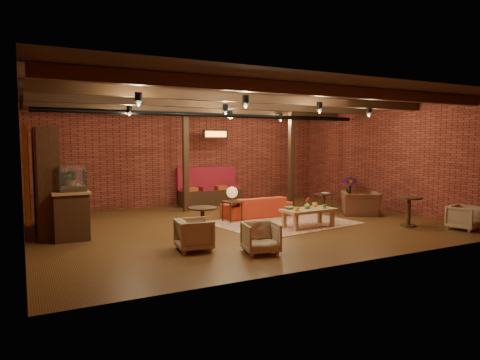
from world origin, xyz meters
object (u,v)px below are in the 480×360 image
coffee_table (308,211)px  armchair_a (194,233)px  armchair_right (361,200)px  round_table_right (409,207)px  sofa (257,207)px  armchair_b (261,236)px  side_table_lamp (232,195)px  plant_tall (350,162)px  armchair_far (464,216)px  round_table_left (203,217)px  side_table_book (323,195)px

coffee_table → armchair_a: size_ratio=2.03×
armchair_a → armchair_right: size_ratio=0.66×
armchair_right → round_table_right: (-0.11, -1.80, 0.05)m
sofa → armchair_b: armchair_b is taller
sofa → round_table_right: size_ratio=2.64×
side_table_lamp → sofa: bearing=19.8°
sofa → armchair_right: size_ratio=1.90×
round_table_right → plant_tall: (0.88, 3.16, 0.95)m
round_table_right → side_table_lamp: bearing=144.7°
round_table_right → armchair_far: size_ratio=1.15×
round_table_right → armchair_far: bearing=-46.5°
round_table_left → round_table_right: 5.16m
coffee_table → armchair_a: bearing=-165.9°
sofa → plant_tall: 3.76m
plant_tall → side_table_lamp: bearing=-172.5°
side_table_lamp → round_table_right: side_table_lamp is taller
armchair_a → armchair_far: (6.44, -1.10, -0.02)m
coffee_table → armchair_right: bearing=17.6°
round_table_left → armchair_right: 5.15m
coffee_table → armchair_a: 3.39m
armchair_far → sofa: bearing=119.4°
armchair_a → side_table_book: armchair_a is taller
armchair_a → armchair_b: bearing=-122.0°
armchair_b → side_table_book: bearing=50.9°
round_table_left → round_table_right: size_ratio=0.89×
armchair_b → coffee_table: bearing=46.6°
coffee_table → plant_tall: bearing=33.6°
round_table_left → armchair_b: round_table_left is taller
sofa → round_table_left: size_ratio=2.95×
round_table_left → plant_tall: plant_tall is taller
sofa → side_table_book: bearing=179.4°
sofa → side_table_book: 2.37m
coffee_table → side_table_book: bearing=44.1°
coffee_table → plant_tall: 3.97m
armchair_right → side_table_book: armchair_right is taller
round_table_left → armchair_b: 1.86m
armchair_b → round_table_right: round_table_right is taller
armchair_b → armchair_right: bearing=38.1°
coffee_table → side_table_book: size_ratio=2.48×
sofa → armchair_right: (2.80, -1.10, 0.16)m
side_table_book → armchair_b: bearing=-140.2°
armchair_a → armchair_far: bearing=-94.3°
sofa → armchair_a: bearing=41.2°
coffee_table → armchair_far: coffee_table is taller
round_table_left → armchair_right: size_ratio=0.64×
armchair_a → armchair_right: bearing=-68.9°
armchair_right → armchair_far: armchair_right is taller
armchair_right → side_table_lamp: bearing=21.6°
side_table_book → armchair_far: (1.18, -3.84, -0.17)m
armchair_a → coffee_table: bearing=-70.5°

